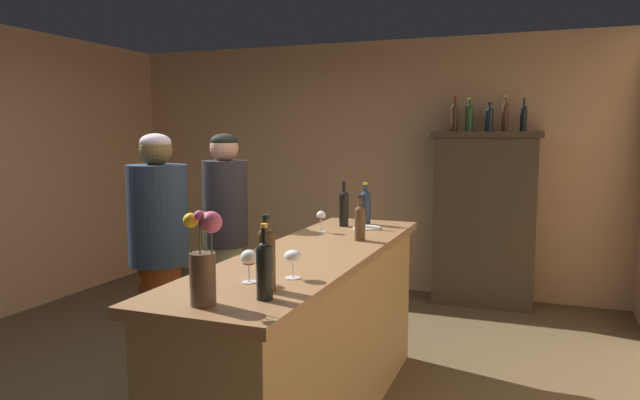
# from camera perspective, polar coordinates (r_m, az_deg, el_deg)

# --- Properties ---
(floor) EXTENTS (7.82, 7.82, 0.00)m
(floor) POSITION_cam_1_polar(r_m,az_deg,el_deg) (3.99, -9.62, -18.63)
(floor) COLOR brown
(floor) RESTS_ON ground
(wall_back) EXTENTS (5.57, 0.12, 2.67)m
(wall_back) POSITION_cam_1_polar(r_m,az_deg,el_deg) (6.45, 4.13, 3.36)
(wall_back) COLOR tan
(wall_back) RESTS_ON ground
(bar_counter) EXTENTS (0.67, 2.53, 1.03)m
(bar_counter) POSITION_cam_1_polar(r_m,az_deg,el_deg) (3.42, -0.76, -13.45)
(bar_counter) COLOR #977849
(bar_counter) RESTS_ON ground
(display_cabinet) EXTENTS (1.03, 0.44, 1.71)m
(display_cabinet) POSITION_cam_1_polar(r_m,az_deg,el_deg) (5.93, 15.85, -1.46)
(display_cabinet) COLOR #3C3022
(display_cabinet) RESTS_ON ground
(wine_bottle_rose) EXTENTS (0.07, 0.07, 0.28)m
(wine_bottle_rose) POSITION_cam_1_polar(r_m,az_deg,el_deg) (3.58, 3.94, -2.09)
(wine_bottle_rose) COLOR #4C341C
(wine_bottle_rose) RESTS_ON bar_counter
(wine_bottle_merlot) EXTENTS (0.07, 0.07, 0.32)m
(wine_bottle_merlot) POSITION_cam_1_polar(r_m,az_deg,el_deg) (4.12, 2.35, -0.65)
(wine_bottle_merlot) COLOR black
(wine_bottle_merlot) RESTS_ON bar_counter
(wine_bottle_riesling) EXTENTS (0.08, 0.08, 0.32)m
(wine_bottle_riesling) POSITION_cam_1_polar(r_m,az_deg,el_deg) (2.46, -5.28, -5.41)
(wine_bottle_riesling) COLOR #442D13
(wine_bottle_riesling) RESTS_ON bar_counter
(wine_bottle_pinot) EXTENTS (0.07, 0.07, 0.31)m
(wine_bottle_pinot) POSITION_cam_1_polar(r_m,az_deg,el_deg) (2.33, -5.46, -6.55)
(wine_bottle_pinot) COLOR black
(wine_bottle_pinot) RESTS_ON bar_counter
(wine_bottle_syrah) EXTENTS (0.08, 0.08, 0.30)m
(wine_bottle_syrah) POSITION_cam_1_polar(r_m,az_deg,el_deg) (4.23, 4.45, -0.55)
(wine_bottle_syrah) COLOR #202A3E
(wine_bottle_syrah) RESTS_ON bar_counter
(wine_glass_front) EXTENTS (0.06, 0.06, 0.14)m
(wine_glass_front) POSITION_cam_1_polar(r_m,az_deg,el_deg) (3.87, 0.11, -1.65)
(wine_glass_front) COLOR white
(wine_glass_front) RESTS_ON bar_counter
(wine_glass_mid) EXTENTS (0.08, 0.08, 0.13)m
(wine_glass_mid) POSITION_cam_1_polar(r_m,az_deg,el_deg) (2.66, -2.69, -5.63)
(wine_glass_mid) COLOR white
(wine_glass_mid) RESTS_ON bar_counter
(wine_glass_rear) EXTENTS (0.08, 0.08, 0.15)m
(wine_glass_rear) POSITION_cam_1_polar(r_m,az_deg,el_deg) (2.60, -6.99, -5.80)
(wine_glass_rear) COLOR white
(wine_glass_rear) RESTS_ON bar_counter
(flower_arrangement) EXTENTS (0.16, 0.11, 0.37)m
(flower_arrangement) POSITION_cam_1_polar(r_m,az_deg,el_deg) (2.28, -11.34, -5.90)
(flower_arrangement) COLOR brown
(flower_arrangement) RESTS_ON bar_counter
(cheese_plate) EXTENTS (0.19, 0.19, 0.01)m
(cheese_plate) POSITION_cam_1_polar(r_m,az_deg,el_deg) (4.06, 4.60, -2.72)
(cheese_plate) COLOR white
(cheese_plate) RESTS_ON bar_counter
(display_bottle_left) EXTENTS (0.07, 0.07, 0.35)m
(display_bottle_left) POSITION_cam_1_polar(r_m,az_deg,el_deg) (5.91, 13.04, 8.02)
(display_bottle_left) COLOR #432817
(display_bottle_left) RESTS_ON display_cabinet
(display_bottle_midleft) EXTENTS (0.08, 0.08, 0.32)m
(display_bottle_midleft) POSITION_cam_1_polar(r_m,az_deg,el_deg) (5.89, 14.40, 7.94)
(display_bottle_midleft) COLOR #2B4E26
(display_bottle_midleft) RESTS_ON display_cabinet
(display_bottle_center) EXTENTS (0.08, 0.08, 0.28)m
(display_bottle_center) POSITION_cam_1_polar(r_m,az_deg,el_deg) (5.88, 16.25, 7.72)
(display_bottle_center) COLOR #1A2630
(display_bottle_center) RESTS_ON display_cabinet
(display_bottle_midright) EXTENTS (0.06, 0.06, 0.34)m
(display_bottle_midright) POSITION_cam_1_polar(r_m,az_deg,el_deg) (5.87, 17.70, 7.89)
(display_bottle_midright) COLOR #4A2B1D
(display_bottle_midright) RESTS_ON display_cabinet
(display_bottle_right) EXTENTS (0.06, 0.06, 0.31)m
(display_bottle_right) POSITION_cam_1_polar(r_m,az_deg,el_deg) (5.86, 19.33, 7.69)
(display_bottle_right) COLOR black
(display_bottle_right) RESTS_ON display_cabinet
(patron_in_navy) EXTENTS (0.37, 0.37, 1.69)m
(patron_in_navy) POSITION_cam_1_polar(r_m,az_deg,el_deg) (3.85, -15.51, -5.13)
(patron_in_navy) COLOR brown
(patron_in_navy) RESTS_ON ground
(patron_by_cabinet) EXTENTS (0.33, 0.33, 1.69)m
(patron_by_cabinet) POSITION_cam_1_polar(r_m,az_deg,el_deg) (4.34, -9.22, -3.45)
(patron_by_cabinet) COLOR #ACAF8F
(patron_by_cabinet) RESTS_ON ground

